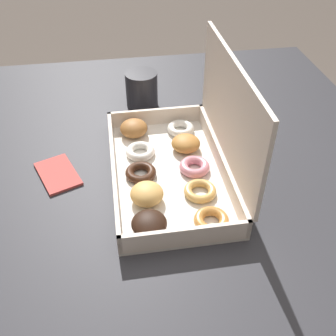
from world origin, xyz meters
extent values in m
cube|color=#2D2D33|center=(0.00, 0.00, 0.73)|extent=(1.27, 1.02, 0.03)
cylinder|color=#2D2D33|center=(-0.59, -0.46, 0.36)|extent=(0.06, 0.06, 0.72)
cylinder|color=#2D2D33|center=(-0.59, 0.46, 0.36)|extent=(0.06, 0.06, 0.72)
cube|color=silver|center=(-0.03, -0.04, 0.75)|extent=(0.40, 0.23, 0.01)
cube|color=silver|center=(-0.03, -0.15, 0.78)|extent=(0.40, 0.01, 0.04)
cube|color=silver|center=(-0.03, 0.07, 0.78)|extent=(0.40, 0.01, 0.04)
cube|color=silver|center=(-0.23, -0.04, 0.78)|extent=(0.01, 0.23, 0.04)
cube|color=silver|center=(0.16, -0.04, 0.78)|extent=(0.01, 0.23, 0.04)
cube|color=silver|center=(-0.03, 0.08, 0.90)|extent=(0.40, 0.01, 0.21)
ellipsoid|color=#9E6633|center=(-0.19, -0.10, 0.77)|extent=(0.07, 0.07, 0.04)
torus|color=white|center=(-0.11, -0.09, 0.76)|extent=(0.07, 0.07, 0.02)
torus|color=#381E11|center=(-0.03, -0.10, 0.77)|extent=(0.07, 0.07, 0.02)
ellipsoid|color=tan|center=(0.04, -0.09, 0.77)|extent=(0.07, 0.07, 0.04)
ellipsoid|color=black|center=(0.12, -0.10, 0.77)|extent=(0.07, 0.07, 0.03)
torus|color=white|center=(-0.18, 0.02, 0.77)|extent=(0.07, 0.07, 0.02)
ellipsoid|color=#B77A38|center=(-0.11, 0.01, 0.77)|extent=(0.07, 0.07, 0.03)
torus|color=pink|center=(-0.03, 0.02, 0.77)|extent=(0.07, 0.07, 0.02)
torus|color=tan|center=(0.04, 0.01, 0.76)|extent=(0.07, 0.07, 0.02)
torus|color=#B77A38|center=(0.12, 0.02, 0.77)|extent=(0.07, 0.07, 0.02)
cylinder|color=#232328|center=(-0.33, -0.06, 0.80)|extent=(0.08, 0.08, 0.09)
cylinder|color=black|center=(-0.33, -0.06, 0.84)|extent=(0.07, 0.07, 0.01)
cube|color=#CC4C47|center=(-0.07, -0.27, 0.75)|extent=(0.13, 0.11, 0.01)
camera|label=1|loc=(0.59, -0.14, 1.30)|focal=42.00mm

